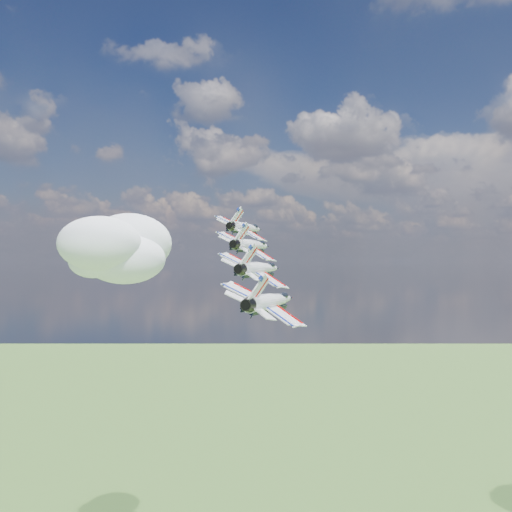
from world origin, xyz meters
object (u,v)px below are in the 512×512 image
Objects in this scene: jet_0 at (246,228)px; jet_1 at (252,245)px; jet_2 at (260,269)px; jet_3 at (272,301)px.

jet_0 is 12.38m from jet_1.
jet_0 reaches higher than jet_2.
jet_0 is at bearing 119.28° from jet_2.
jet_2 is at bearing -60.72° from jet_1.
jet_0 is 24.76m from jet_2.
jet_2 reaches higher than jet_3.
jet_0 is 1.00× the size of jet_2.
jet_1 is 24.76m from jet_3.
jet_2 is (16.75, -17.01, -6.56)m from jet_0.
jet_0 is at bearing 119.28° from jet_3.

